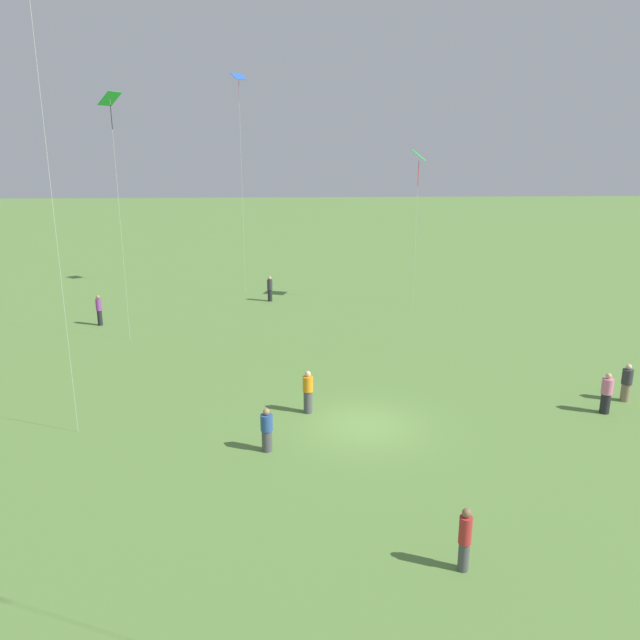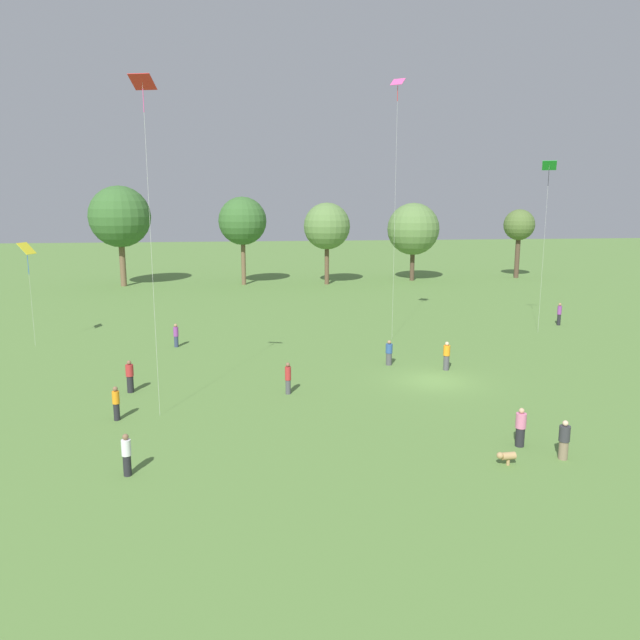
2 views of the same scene
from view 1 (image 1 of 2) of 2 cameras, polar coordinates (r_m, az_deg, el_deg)
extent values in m
plane|color=#5B843D|center=(24.82, 4.26, -9.64)|extent=(240.00, 240.00, 0.00)
cylinder|color=#847056|center=(29.95, 26.13, -5.96)|extent=(0.47, 0.47, 0.78)
cylinder|color=#333338|center=(29.72, 26.30, -4.67)|extent=(0.56, 0.56, 0.65)
sphere|color=beige|center=(29.58, 26.40, -3.86)|extent=(0.24, 0.24, 0.24)
cylinder|color=#4C4C51|center=(25.76, -1.11, -7.49)|extent=(0.36, 0.36, 0.94)
cylinder|color=orange|center=(25.47, -1.12, -5.87)|extent=(0.42, 0.42, 0.64)
sphere|color=beige|center=(25.31, -1.12, -4.94)|extent=(0.24, 0.24, 0.24)
cylinder|color=#4C4C51|center=(17.47, 12.99, -20.31)|extent=(0.40, 0.40, 0.80)
cylinder|color=#B72D2D|center=(17.04, 13.15, -18.20)|extent=(0.47, 0.47, 0.74)
sphere|color=brown|center=(16.77, 13.26, -16.80)|extent=(0.24, 0.24, 0.24)
cylinder|color=#232328|center=(44.51, -4.59, 2.25)|extent=(0.44, 0.44, 0.83)
cylinder|color=#333338|center=(44.34, -4.62, 3.24)|extent=(0.52, 0.52, 0.73)
sphere|color=tan|center=(44.24, -4.63, 3.85)|extent=(0.24, 0.24, 0.24)
cylinder|color=#232328|center=(40.56, -19.48, 0.18)|extent=(0.40, 0.40, 0.93)
cylinder|color=purple|center=(40.36, -19.59, 1.32)|extent=(0.47, 0.47, 0.72)
sphere|color=#A87A56|center=(40.25, -19.65, 1.98)|extent=(0.24, 0.24, 0.24)
cylinder|color=#4C4C51|center=(22.79, -4.87, -10.92)|extent=(0.50, 0.50, 0.80)
cylinder|color=#2D5193|center=(22.50, -4.91, -9.33)|extent=(0.59, 0.59, 0.59)
sphere|color=#A87A56|center=(22.33, -4.93, -8.36)|extent=(0.24, 0.24, 0.24)
cylinder|color=#232328|center=(28.27, 24.62, -6.94)|extent=(0.47, 0.47, 0.84)
cylinder|color=pink|center=(28.01, 24.79, -5.52)|extent=(0.55, 0.55, 0.65)
sphere|color=tan|center=(27.86, 24.89, -4.67)|extent=(0.24, 0.24, 0.24)
cube|color=green|center=(42.72, 9.05, 14.63)|extent=(1.38, 1.23, 0.73)
cylinder|color=red|center=(42.74, 8.98, 13.07)|extent=(0.04, 0.04, 1.64)
cylinder|color=silver|center=(43.06, 8.77, 7.93)|extent=(0.01, 0.01, 10.06)
cube|color=green|center=(35.77, -18.66, 18.63)|extent=(1.28, 1.18, 0.68)
cylinder|color=black|center=(35.71, -18.53, 17.18)|extent=(0.04, 0.04, 1.21)
cylinder|color=silver|center=(35.90, -17.78, 8.28)|extent=(0.01, 0.01, 12.99)
cylinder|color=silver|center=(23.83, -23.43, 11.32)|extent=(0.01, 0.01, 18.61)
cube|color=blue|center=(46.86, -7.46, 21.23)|extent=(1.20, 1.22, 0.51)
cylinder|color=#E54C99|center=(46.76, -7.42, 20.02)|extent=(0.04, 0.04, 1.42)
cylinder|color=silver|center=(46.69, -7.13, 11.82)|extent=(0.01, 0.01, 15.35)
camera|label=2|loc=(38.89, 70.68, 5.42)|focal=35.00mm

